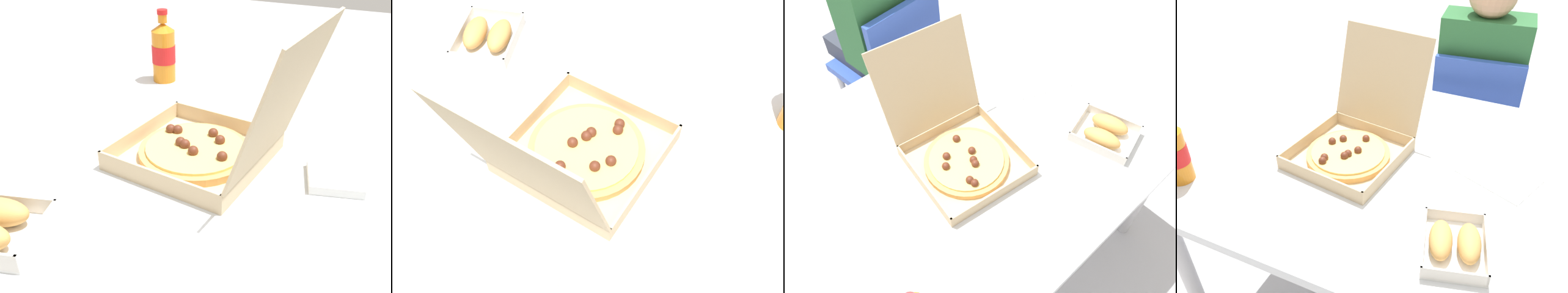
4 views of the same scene
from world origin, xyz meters
TOP-DOWN VIEW (x-y plane):
  - ground_plane at (0.00, 0.00)m, footprint 10.00×10.00m
  - dining_table at (0.00, 0.00)m, footprint 1.17×0.98m
  - pizza_box_open at (-0.09, -0.02)m, footprint 0.36×0.44m
  - bread_side_box at (0.30, -0.27)m, footprint 0.19×0.22m
  - paper_menu at (0.34, 0.05)m, footprint 0.25×0.22m
  - napkin_pile at (-0.13, 0.26)m, footprint 0.13×0.13m

SIDE VIEW (x-z plane):
  - ground_plane at x=0.00m, z-range 0.00..0.00m
  - dining_table at x=0.00m, z-range 0.28..1.00m
  - paper_menu at x=0.34m, z-range 0.72..0.72m
  - napkin_pile at x=-0.13m, z-range 0.72..0.74m
  - bread_side_box at x=0.30m, z-range 0.72..0.77m
  - pizza_box_open at x=-0.09m, z-range 0.60..0.94m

